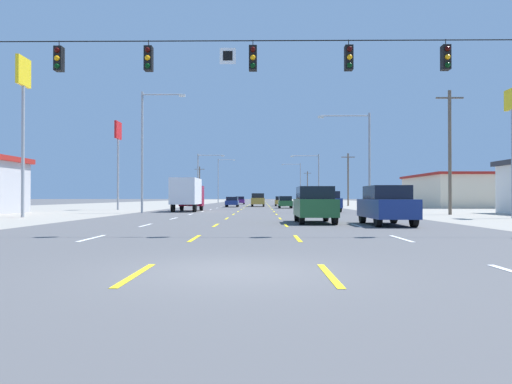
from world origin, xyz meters
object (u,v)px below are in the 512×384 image
streetlight_left_row_1 (201,175)px  hatchback_inner_left_distant_b (240,200)px  suv_far_right_nearest (386,205)px  pole_sign_left_row_0 (23,99)px  streetlight_right_row_0 (363,154)px  streetlight_left_row_2 (220,177)px  streetlight_right_row_1 (315,175)px  box_truck_far_left_midfar (187,193)px  hatchback_inner_right_distant_a (280,201)px  streetlight_left_row_0 (146,144)px  sedan_inner_left_farther (232,202)px  suv_far_right_mid (328,201)px  suv_inner_right_near (315,204)px  suv_center_turn_farthest (258,200)px  pole_sign_left_row_1 (118,143)px  streetlight_right_row_2 (298,180)px  sedan_far_right_distant_c (283,199)px  hatchback_inner_right_far (285,202)px

streetlight_left_row_1 → hatchback_inner_left_distant_b: bearing=64.7°
suv_far_right_nearest → pole_sign_left_row_0: 25.68m
streetlight_right_row_0 → streetlight_left_row_2: streetlight_left_row_2 is taller
streetlight_right_row_1 → streetlight_right_row_0: bearing=-89.9°
box_truck_far_left_midfar → hatchback_inner_right_distant_a: 30.58m
hatchback_inner_left_distant_b → streetlight_right_row_1: bearing=-44.0°
hatchback_inner_left_distant_b → streetlight_left_row_0: (-6.19, -49.90, 5.41)m
box_truck_far_left_midfar → sedan_inner_left_farther: 21.37m
suv_far_right_mid → hatchback_inner_right_distant_a: size_ratio=1.26×
streetlight_left_row_0 → streetlight_left_row_1: bearing=89.7°
streetlight_left_row_2 → suv_inner_right_near: bearing=-81.7°
suv_far_right_nearest → streetlight_right_row_1: bearing=87.2°
suv_center_turn_farthest → pole_sign_left_row_1: bearing=-129.7°
suv_center_turn_farthest → streetlight_right_row_2: size_ratio=0.50×
box_truck_far_left_midfar → sedan_far_right_distant_c: size_ratio=1.60×
suv_inner_right_near → pole_sign_left_row_0: bearing=160.4°
streetlight_right_row_1 → sedan_far_right_distant_c: bearing=92.7°
suv_far_right_mid → streetlight_right_row_0: streetlight_right_row_0 is taller
box_truck_far_left_midfar → streetlight_right_row_2: (16.43, 69.86, 3.91)m
streetlight_left_row_2 → hatchback_inner_right_far: bearing=-76.6°
sedan_far_right_distant_c → streetlight_right_row_1: size_ratio=0.52×
suv_far_right_nearest → streetlight_right_row_0: (2.79, 18.25, 4.25)m
streetlight_right_row_0 → suv_far_right_nearest: bearing=-98.7°
pole_sign_left_row_1 → streetlight_left_row_1: (5.74, 27.19, -2.22)m
suv_far_right_nearest → hatchback_inner_left_distant_b: bearing=98.7°
suv_inner_right_near → streetlight_right_row_1: 53.97m
pole_sign_left_row_1 → box_truck_far_left_midfar: bearing=-32.6°
hatchback_inner_right_far → pole_sign_left_row_1: size_ratio=0.40×
suv_inner_right_near → hatchback_inner_right_distant_a: bearing=89.8°
suv_far_right_mid → suv_center_turn_farthest: same height
suv_far_right_nearest → sedan_inner_left_farther: bearing=103.4°
box_truck_far_left_midfar → hatchback_inner_right_far: 17.43m
hatchback_inner_left_distant_b → streetlight_right_row_0: (13.22, -49.90, 4.49)m
sedan_far_right_distant_c → streetlight_right_row_1: 57.97m
streetlight_right_row_2 → pole_sign_left_row_0: bearing=-107.1°
box_truck_far_left_midfar → streetlight_left_row_2: (-2.95, 69.86, 4.44)m
hatchback_inner_right_far → streetlight_right_row_0: streetlight_right_row_0 is taller
hatchback_inner_left_distant_b → streetlight_left_row_2: streetlight_left_row_2 is taller
sedan_far_right_distant_c → hatchback_inner_left_distant_b: bearing=-103.1°
sedan_far_right_distant_c → streetlight_right_row_0: 95.07m
streetlight_right_row_1 → streetlight_left_row_1: bearing=180.0°
suv_far_right_mid → sedan_inner_left_farther: suv_far_right_mid is taller
hatchback_inner_left_distant_b → suv_far_right_mid: bearing=-77.0°
suv_far_right_nearest → streetlight_right_row_2: streetlight_right_row_2 is taller
hatchback_inner_right_distant_a → streetlight_right_row_1: size_ratio=0.45×
box_truck_far_left_midfar → hatchback_inner_left_distant_b: (3.18, 45.39, -1.05)m
suv_far_right_nearest → hatchback_inner_left_distant_b: 68.94m
sedan_inner_left_farther → streetlight_right_row_1: (13.23, 11.57, 4.38)m
pole_sign_left_row_1 → streetlight_left_row_2: bearing=85.0°
hatchback_inner_right_far → pole_sign_left_row_1: 21.78m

